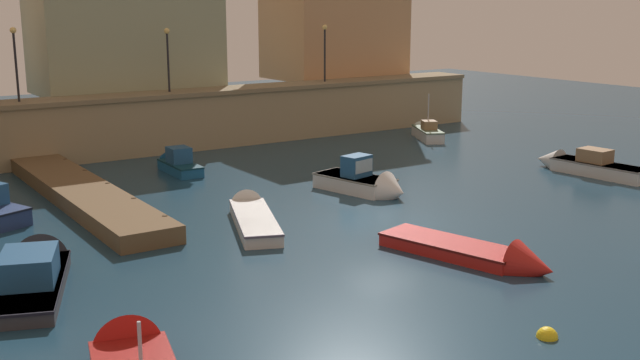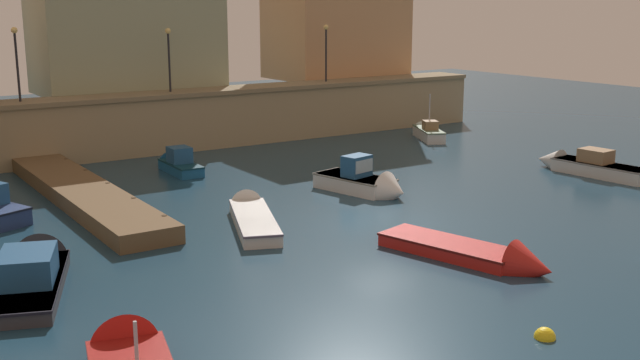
{
  "view_description": "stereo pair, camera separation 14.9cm",
  "coord_description": "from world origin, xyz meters",
  "px_view_note": "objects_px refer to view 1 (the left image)",
  "views": [
    {
      "loc": [
        -17.96,
        -22.64,
        8.25
      ],
      "look_at": [
        0.0,
        4.31,
        0.85
      ],
      "focal_mm": 43.4,
      "sensor_mm": 36.0,
      "label": 1
    },
    {
      "loc": [
        -17.84,
        -22.72,
        8.25
      ],
      "look_at": [
        0.0,
        4.31,
        0.85
      ],
      "focal_mm": 43.4,
      "sensor_mm": 36.0,
      "label": 2
    }
  ],
  "objects_px": {
    "quay_lamp_1": "(168,50)",
    "moored_boat_4": "(367,183)",
    "moored_boat_10": "(176,163)",
    "quay_lamp_2": "(325,44)",
    "mooring_buoy_0": "(547,337)",
    "moored_boat_3": "(425,131)",
    "moored_boat_9": "(251,213)",
    "moored_boat_2": "(584,165)",
    "quay_lamp_0": "(15,53)",
    "moored_boat_12": "(35,269)",
    "moored_boat_1": "(485,255)"
  },
  "relations": [
    {
      "from": "moored_boat_3",
      "to": "moored_boat_4",
      "type": "height_order",
      "value": "moored_boat_3"
    },
    {
      "from": "quay_lamp_1",
      "to": "quay_lamp_0",
      "type": "bearing_deg",
      "value": 180.0
    },
    {
      "from": "moored_boat_1",
      "to": "moored_boat_2",
      "type": "xyz_separation_m",
      "value": [
        14.02,
        7.03,
        0.19
      ]
    },
    {
      "from": "moored_boat_4",
      "to": "moored_boat_2",
      "type": "bearing_deg",
      "value": 63.99
    },
    {
      "from": "moored_boat_2",
      "to": "moored_boat_4",
      "type": "distance_m",
      "value": 11.81
    },
    {
      "from": "moored_boat_12",
      "to": "moored_boat_4",
      "type": "bearing_deg",
      "value": -56.8
    },
    {
      "from": "quay_lamp_0",
      "to": "mooring_buoy_0",
      "type": "xyz_separation_m",
      "value": [
        5.84,
        -29.34,
        -5.82
      ]
    },
    {
      "from": "quay_lamp_1",
      "to": "moored_boat_10",
      "type": "distance_m",
      "value": 7.96
    },
    {
      "from": "moored_boat_1",
      "to": "mooring_buoy_0",
      "type": "relative_size",
      "value": 11.49
    },
    {
      "from": "moored_boat_1",
      "to": "moored_boat_2",
      "type": "bearing_deg",
      "value": 101.72
    },
    {
      "from": "moored_boat_4",
      "to": "moored_boat_10",
      "type": "height_order",
      "value": "moored_boat_4"
    },
    {
      "from": "moored_boat_2",
      "to": "moored_boat_10",
      "type": "relative_size",
      "value": 1.49
    },
    {
      "from": "moored_boat_3",
      "to": "moored_boat_9",
      "type": "height_order",
      "value": "moored_boat_3"
    },
    {
      "from": "moored_boat_4",
      "to": "moored_boat_12",
      "type": "bearing_deg",
      "value": -90.5
    },
    {
      "from": "moored_boat_4",
      "to": "moored_boat_9",
      "type": "bearing_deg",
      "value": -94.62
    },
    {
      "from": "moored_boat_12",
      "to": "moored_boat_3",
      "type": "bearing_deg",
      "value": -43.69
    },
    {
      "from": "moored_boat_1",
      "to": "moored_boat_12",
      "type": "bearing_deg",
      "value": -131.39
    },
    {
      "from": "moored_boat_12",
      "to": "moored_boat_10",
      "type": "bearing_deg",
      "value": -18.01
    },
    {
      "from": "moored_boat_3",
      "to": "mooring_buoy_0",
      "type": "distance_m",
      "value": 29.82
    },
    {
      "from": "moored_boat_3",
      "to": "moored_boat_2",
      "type": "bearing_deg",
      "value": -155.38
    },
    {
      "from": "quay_lamp_1",
      "to": "quay_lamp_2",
      "type": "height_order",
      "value": "quay_lamp_2"
    },
    {
      "from": "moored_boat_2",
      "to": "moored_boat_12",
      "type": "height_order",
      "value": "moored_boat_2"
    },
    {
      "from": "quay_lamp_2",
      "to": "moored_boat_4",
      "type": "relative_size",
      "value": 0.74
    },
    {
      "from": "mooring_buoy_0",
      "to": "quay_lamp_2",
      "type": "bearing_deg",
      "value": 66.09
    },
    {
      "from": "quay_lamp_1",
      "to": "moored_boat_12",
      "type": "distance_m",
      "value": 22.32
    },
    {
      "from": "quay_lamp_0",
      "to": "moored_boat_4",
      "type": "bearing_deg",
      "value": -52.41
    },
    {
      "from": "moored_boat_3",
      "to": "moored_boat_9",
      "type": "relative_size",
      "value": 0.7
    },
    {
      "from": "moored_boat_2",
      "to": "mooring_buoy_0",
      "type": "bearing_deg",
      "value": 120.29
    },
    {
      "from": "quay_lamp_1",
      "to": "moored_boat_4",
      "type": "height_order",
      "value": "quay_lamp_1"
    },
    {
      "from": "quay_lamp_2",
      "to": "moored_boat_9",
      "type": "xyz_separation_m",
      "value": [
        -13.99,
        -15.57,
        -5.47
      ]
    },
    {
      "from": "moored_boat_3",
      "to": "mooring_buoy_0",
      "type": "xyz_separation_m",
      "value": [
        -17.26,
        -24.32,
        -0.42
      ]
    },
    {
      "from": "moored_boat_1",
      "to": "moored_boat_12",
      "type": "distance_m",
      "value": 14.12
    },
    {
      "from": "moored_boat_1",
      "to": "moored_boat_12",
      "type": "xyz_separation_m",
      "value": [
        -12.64,
        6.3,
        0.15
      ]
    },
    {
      "from": "quay_lamp_2",
      "to": "mooring_buoy_0",
      "type": "distance_m",
      "value": 32.61
    },
    {
      "from": "moored_boat_9",
      "to": "moored_boat_1",
      "type": "bearing_deg",
      "value": -134.41
    },
    {
      "from": "quay_lamp_1",
      "to": "moored_boat_1",
      "type": "height_order",
      "value": "quay_lamp_1"
    },
    {
      "from": "moored_boat_10",
      "to": "quay_lamp_0",
      "type": "bearing_deg",
      "value": 49.23
    },
    {
      "from": "moored_boat_9",
      "to": "moored_boat_3",
      "type": "bearing_deg",
      "value": -38.38
    },
    {
      "from": "moored_boat_2",
      "to": "quay_lamp_2",
      "type": "bearing_deg",
      "value": 7.56
    },
    {
      "from": "moored_boat_1",
      "to": "moored_boat_10",
      "type": "relative_size",
      "value": 1.53
    },
    {
      "from": "quay_lamp_0",
      "to": "mooring_buoy_0",
      "type": "relative_size",
      "value": 6.8
    },
    {
      "from": "moored_boat_3",
      "to": "moored_boat_9",
      "type": "xyz_separation_m",
      "value": [
        -18.24,
        -10.54,
        -0.16
      ]
    },
    {
      "from": "quay_lamp_0",
      "to": "quay_lamp_2",
      "type": "height_order",
      "value": "quay_lamp_0"
    },
    {
      "from": "quay_lamp_0",
      "to": "moored_boat_2",
      "type": "bearing_deg",
      "value": -37.18
    },
    {
      "from": "moored_boat_10",
      "to": "moored_boat_12",
      "type": "xyz_separation_m",
      "value": [
        -9.96,
        -12.45,
        -0.02
      ]
    },
    {
      "from": "moored_boat_4",
      "to": "moored_boat_10",
      "type": "xyz_separation_m",
      "value": [
        -5.19,
        9.08,
        -0.05
      ]
    },
    {
      "from": "moored_boat_1",
      "to": "moored_boat_2",
      "type": "relative_size",
      "value": 1.03
    },
    {
      "from": "moored_boat_3",
      "to": "moored_boat_4",
      "type": "relative_size",
      "value": 0.96
    },
    {
      "from": "quay_lamp_1",
      "to": "mooring_buoy_0",
      "type": "xyz_separation_m",
      "value": [
        -2.35,
        -29.34,
        -5.72
      ]
    },
    {
      "from": "moored_boat_12",
      "to": "moored_boat_9",
      "type": "bearing_deg",
      "value": -53.86
    }
  ]
}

